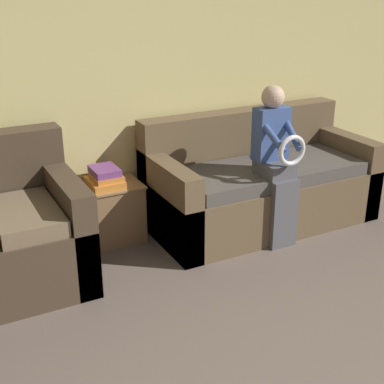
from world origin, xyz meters
TOP-DOWN VIEW (x-y plane):
  - wall_back at (0.00, 3.09)m, footprint 7.88×0.06m
  - couch_main at (0.84, 2.61)m, footprint 1.91×0.88m
  - child_left_seated at (0.74, 2.25)m, footprint 0.27×0.38m
  - side_shelf at (-0.45, 2.85)m, footprint 0.56×0.38m
  - book_stack at (-0.45, 2.84)m, footprint 0.25×0.30m

SIDE VIEW (x-z plane):
  - side_shelf at x=-0.45m, z-range 0.01..0.49m
  - couch_main at x=0.84m, z-range -0.13..0.80m
  - book_stack at x=-0.45m, z-range 0.47..0.62m
  - child_left_seated at x=0.74m, z-range 0.07..1.31m
  - wall_back at x=0.00m, z-range 0.00..2.55m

